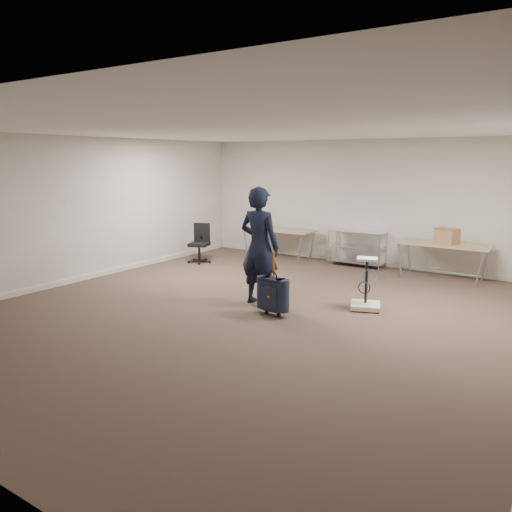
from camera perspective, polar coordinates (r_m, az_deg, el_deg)
The scene contains 10 objects.
ground at distance 7.85m, azimuth -0.43°, elevation -6.54°, with size 9.00×9.00×0.00m, color #45332A.
room_shell at distance 8.97m, azimuth 4.52°, elevation -3.99°, with size 8.00×9.00×9.00m.
folding_table_left at distance 11.95m, azimuth 2.60°, elevation 2.90°, with size 1.80×0.75×0.73m.
folding_table_right at distance 10.54m, azimuth 20.60°, elevation 1.10°, with size 1.80×0.75×0.73m.
wire_shelf at distance 11.38m, azimuth 11.47°, elevation 1.06°, with size 1.22×0.47×0.80m.
person at distance 8.12m, azimuth 0.39°, elevation 1.12°, with size 0.71×0.46×1.94m, color black.
suitcase at distance 7.65m, azimuth 1.94°, elevation -4.38°, with size 0.38×0.23×0.99m.
office_chair at distance 11.65m, azimuth -6.44°, elevation 0.61°, with size 0.55×0.55×0.90m.
equipment_cart at distance 8.19m, azimuth 12.43°, elevation -4.45°, with size 0.58×0.58×0.84m.
cardboard_box at distance 10.51m, azimuth 20.98°, elevation 2.16°, with size 0.40×0.30×0.30m, color olive.
Camera 1 is at (4.18, -6.20, 2.37)m, focal length 35.00 mm.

